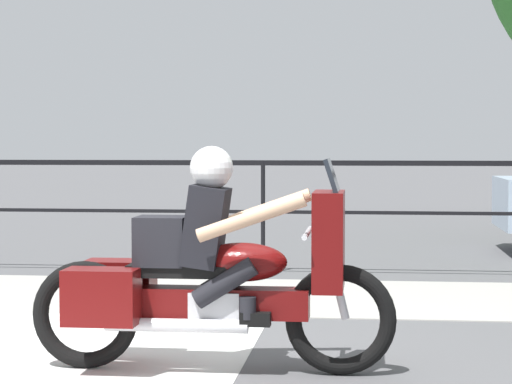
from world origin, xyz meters
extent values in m
plane|color=#565659|center=(0.00, 0.00, 0.00)|extent=(120.00, 120.00, 0.00)
cube|color=#A8A59E|center=(0.00, 3.40, 0.01)|extent=(44.00, 2.40, 0.01)
cube|color=black|center=(0.00, 5.05, 1.30)|extent=(36.00, 0.04, 0.06)
cube|color=black|center=(0.00, 5.05, 0.73)|extent=(36.00, 0.03, 0.04)
cylinder|color=black|center=(0.00, 5.05, 0.67)|extent=(0.05, 0.05, 1.33)
torus|color=black|center=(1.03, 0.11, 0.37)|extent=(0.74, 0.11, 0.74)
torus|color=black|center=(-0.70, 0.11, 0.37)|extent=(0.74, 0.11, 0.74)
cube|color=#5B0C0C|center=(0.17, 0.11, 0.47)|extent=(1.32, 0.22, 0.20)
cube|color=silver|center=(0.20, 0.11, 0.42)|extent=(0.34, 0.26, 0.26)
ellipsoid|color=#5B0C0C|center=(0.37, 0.11, 0.74)|extent=(0.61, 0.30, 0.26)
cube|color=black|center=(-0.01, 0.11, 0.68)|extent=(0.76, 0.28, 0.08)
cube|color=#5B0C0C|center=(0.95, 0.11, 0.89)|extent=(0.20, 0.53, 0.65)
cube|color=#1E232B|center=(0.97, 0.11, 1.32)|extent=(0.10, 0.45, 0.24)
cylinder|color=silver|center=(0.81, 0.11, 0.94)|extent=(0.04, 0.70, 0.04)
cylinder|color=silver|center=(-0.04, -0.05, 0.34)|extent=(0.95, 0.09, 0.09)
cube|color=#5B0C0C|center=(-0.52, -0.13, 0.53)|extent=(0.48, 0.28, 0.37)
cube|color=#5B0C0C|center=(-0.52, 0.35, 0.53)|extent=(0.48, 0.28, 0.37)
cylinder|color=silver|center=(1.00, 0.11, 0.63)|extent=(0.18, 0.06, 0.52)
cube|color=black|center=(0.13, 0.11, 0.98)|extent=(0.31, 0.36, 0.56)
sphere|color=tan|center=(0.17, 0.11, 1.35)|extent=(0.23, 0.23, 0.23)
sphere|color=silver|center=(0.17, 0.11, 1.37)|extent=(0.29, 0.29, 0.29)
cylinder|color=black|center=(0.28, -0.04, 0.62)|extent=(0.44, 0.13, 0.34)
cylinder|color=black|center=(0.43, -0.04, 0.46)|extent=(0.11, 0.11, 0.14)
cube|color=black|center=(0.48, -0.04, 0.39)|extent=(0.20, 0.10, 0.09)
cylinder|color=black|center=(0.28, 0.26, 0.62)|extent=(0.44, 0.13, 0.34)
cylinder|color=black|center=(0.43, 0.26, 0.46)|extent=(0.11, 0.11, 0.14)
cube|color=black|center=(0.48, 0.26, 0.39)|extent=(0.20, 0.10, 0.09)
cylinder|color=tan|center=(0.47, -0.19, 1.06)|extent=(0.71, 0.09, 0.32)
cylinder|color=tan|center=(0.47, 0.41, 1.06)|extent=(0.71, 0.09, 0.32)
cube|color=black|center=(-0.17, 0.11, 0.88)|extent=(0.34, 0.31, 0.33)
camera|label=1|loc=(1.20, -6.45, 1.54)|focal=70.00mm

